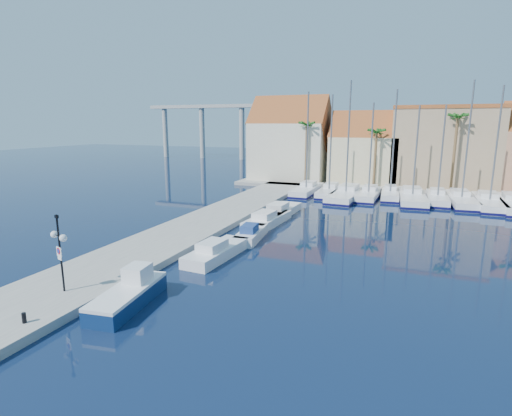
{
  "coord_description": "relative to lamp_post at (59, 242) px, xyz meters",
  "views": [
    {
      "loc": [
        9.19,
        -16.76,
        9.59
      ],
      "look_at": [
        -2.18,
        11.92,
        3.0
      ],
      "focal_mm": 28.0,
      "sensor_mm": 36.0,
      "label": 1
    }
  ],
  "objects": [
    {
      "name": "sailboat_4",
      "position": [
        14.83,
        38.65,
        -2.7
      ],
      "size": [
        2.63,
        8.32,
        13.66
      ],
      "rotation": [
        0.0,
        0.0,
        0.06
      ],
      "color": "white",
      "rests_on": "ground"
    },
    {
      "name": "sailboat_7",
      "position": [
        22.97,
        37.69,
        -2.74
      ],
      "size": [
        3.47,
        10.44,
        14.35
      ],
      "rotation": [
        0.0,
        0.0,
        0.07
      ],
      "color": "white",
      "rests_on": "ground"
    },
    {
      "name": "building_1",
      "position": [
        10.25,
        48.53,
        1.95
      ],
      "size": [
        10.3,
        8.0,
        11.0
      ],
      "color": "beige",
      "rests_on": "shore_north"
    },
    {
      "name": "sailboat_5",
      "position": [
        17.51,
        37.62,
        -2.79
      ],
      "size": [
        3.87,
        11.75,
        11.62
      ],
      "rotation": [
        0.0,
        0.0,
        0.07
      ],
      "color": "white",
      "rests_on": "ground"
    },
    {
      "name": "sailboat_1",
      "position": [
        7.14,
        37.77,
        -2.73
      ],
      "size": [
        2.33,
        8.68,
        13.14
      ],
      "rotation": [
        0.0,
        0.0,
        0.0
      ],
      "color": "white",
      "rests_on": "ground"
    },
    {
      "name": "shore_north",
      "position": [
        18.25,
        49.53,
        -3.1
      ],
      "size": [
        54.0,
        16.0,
        0.5
      ],
      "primitive_type": "cube",
      "color": "gray",
      "rests_on": "ground"
    },
    {
      "name": "viaduct",
      "position": [
        -30.82,
        83.53,
        6.9
      ],
      "size": [
        48.0,
        2.2,
        14.45
      ],
      "color": "#9E9E99",
      "rests_on": "ground"
    },
    {
      "name": "ground",
      "position": [
        8.25,
        1.53,
        -3.35
      ],
      "size": [
        260.0,
        260.0,
        0.0
      ],
      "primitive_type": "plane",
      "color": "#081832",
      "rests_on": "ground"
    },
    {
      "name": "motorboat_west_3",
      "position": [
        4.61,
        24.03,
        -2.84
      ],
      "size": [
        2.62,
        7.41,
        1.4
      ],
      "rotation": [
        0.0,
        0.0,
        -0.04
      ],
      "color": "white",
      "rests_on": "ground"
    },
    {
      "name": "palm_1",
      "position": [
        12.25,
        43.53,
        4.79
      ],
      "size": [
        2.6,
        2.6,
        9.15
      ],
      "color": "brown",
      "rests_on": "shore_north"
    },
    {
      "name": "sailboat_0",
      "position": [
        3.96,
        37.92,
        -2.74
      ],
      "size": [
        2.65,
        9.62,
        13.61
      ],
      "rotation": [
        0.0,
        0.0,
        -0.01
      ],
      "color": "white",
      "rests_on": "ground"
    },
    {
      "name": "motorboat_west_1",
      "position": [
        5.18,
        14.54,
        -2.84
      ],
      "size": [
        2.13,
        5.23,
        1.4
      ],
      "rotation": [
        0.0,
        0.0,
        0.1
      ],
      "color": "white",
      "rests_on": "ground"
    },
    {
      "name": "palm_2",
      "position": [
        22.25,
        43.53,
        6.67
      ],
      "size": [
        2.6,
        2.6,
        11.15
      ],
      "color": "brown",
      "rests_on": "shore_north"
    },
    {
      "name": "fishing_boat",
      "position": [
        3.77,
        0.8,
        -2.72
      ],
      "size": [
        2.5,
        5.61,
        1.9
      ],
      "rotation": [
        0.0,
        0.0,
        0.13
      ],
      "color": "navy",
      "rests_on": "ground"
    },
    {
      "name": "building_0",
      "position": [
        -1.75,
        48.53,
        3.18
      ],
      "size": [
        12.3,
        9.0,
        13.5
      ],
      "color": "beige",
      "rests_on": "shore_north"
    },
    {
      "name": "sailboat_3",
      "position": [
        12.31,
        37.39,
        -2.75
      ],
      "size": [
        2.7,
        9.2,
        12.04
      ],
      "rotation": [
        0.0,
        0.0,
        -0.03
      ],
      "color": "white",
      "rests_on": "ground"
    },
    {
      "name": "sailboat_8",
      "position": [
        25.87,
        37.15,
        -2.76
      ],
      "size": [
        2.87,
        10.47,
        13.63
      ],
      "rotation": [
        0.0,
        0.0,
        -0.01
      ],
      "color": "white",
      "rests_on": "ground"
    },
    {
      "name": "bollard",
      "position": [
        1.18,
        -3.39,
        -2.6
      ],
      "size": [
        0.2,
        0.2,
        0.5
      ],
      "primitive_type": "cylinder",
      "color": "black",
      "rests_on": "quay_west"
    },
    {
      "name": "quay_west",
      "position": [
        -0.75,
        15.03,
        -3.1
      ],
      "size": [
        6.0,
        77.0,
        0.5
      ],
      "primitive_type": "cube",
      "color": "gray",
      "rests_on": "ground"
    },
    {
      "name": "motorboat_west_2",
      "position": [
        4.69,
        19.81,
        -2.84
      ],
      "size": [
        2.77,
        7.23,
        1.4
      ],
      "rotation": [
        0.0,
        0.0,
        -0.07
      ],
      "color": "white",
      "rests_on": "ground"
    },
    {
      "name": "sailboat_6",
      "position": [
        20.4,
        37.8,
        -2.76
      ],
      "size": [
        2.48,
        8.95,
        11.66
      ],
      "rotation": [
        0.0,
        0.0,
        0.01
      ],
      "color": "white",
      "rests_on": "ground"
    },
    {
      "name": "sailboat_2",
      "position": [
        9.6,
        36.68,
        -2.76
      ],
      "size": [
        3.8,
        12.08,
        14.67
      ],
      "rotation": [
        0.0,
        0.0,
        -0.06
      ],
      "color": "white",
      "rests_on": "ground"
    },
    {
      "name": "motorboat_west_0",
      "position": [
        4.61,
        9.31,
        -2.84
      ],
      "size": [
        2.5,
        6.55,
        1.4
      ],
      "rotation": [
        0.0,
        0.0,
        -0.07
      ],
      "color": "white",
      "rests_on": "ground"
    },
    {
      "name": "building_2",
      "position": [
        21.25,
        49.53,
        2.91
      ],
      "size": [
        14.2,
        10.2,
        11.5
      ],
      "color": "tan",
      "rests_on": "shore_north"
    },
    {
      "name": "lamp_post",
      "position": [
        0.0,
        0.0,
        0.0
      ],
      "size": [
        1.42,
        0.74,
        4.34
      ],
      "rotation": [
        0.0,
        0.0,
        -0.33
      ],
      "color": "black",
      "rests_on": "quay_west"
    },
    {
      "name": "palm_0",
      "position": [
        2.25,
        43.53,
        5.73
      ],
      "size": [
        2.6,
        2.6,
        10.15
      ],
      "color": "brown",
      "rests_on": "shore_north"
    }
  ]
}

